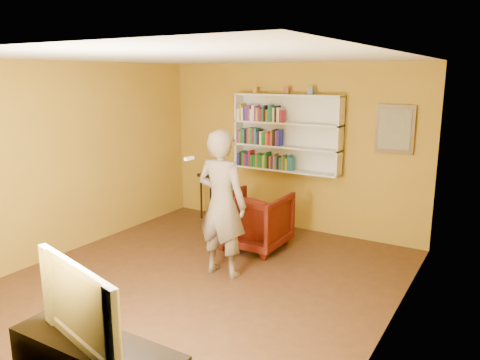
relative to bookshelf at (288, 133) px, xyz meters
name	(u,v)px	position (x,y,z in m)	size (l,w,h in m)	color
room_shell	(202,202)	(0.00, -2.41, -0.58)	(5.30, 5.80, 2.88)	#422715
bookshelf	(288,133)	(0.00, 0.00, 0.00)	(1.80, 0.29, 1.23)	silver
books_row_lower	(265,161)	(-0.37, -0.11, -0.47)	(1.01, 0.18, 0.27)	navy
books_row_middle	(260,137)	(-0.46, -0.11, -0.08)	(0.79, 0.19, 0.26)	#63287A
books_row_upper	(261,114)	(-0.45, -0.11, 0.30)	(0.82, 0.19, 0.27)	silver
ornament_left	(256,91)	(-0.58, -0.06, 0.67)	(0.07, 0.07, 0.09)	#AB7030
ornament_centre	(287,91)	(-0.01, -0.06, 0.67)	(0.08, 0.08, 0.11)	brown
ornament_right	(311,91)	(0.39, -0.06, 0.68)	(0.09, 0.09, 0.12)	slate
framed_painting	(395,129)	(1.65, 0.05, 0.16)	(0.55, 0.05, 0.70)	#523A17
console_table	(215,181)	(-1.33, -0.16, -0.91)	(0.50, 0.38, 0.82)	black
ruby_lustre	(215,163)	(-1.33, -0.16, -0.60)	(0.15, 0.15, 0.24)	maroon
armchair	(255,220)	(-0.01, -1.07, -1.17)	(0.90, 0.92, 0.84)	#400804
person	(222,204)	(0.10, -2.12, -0.66)	(0.68, 0.45, 1.87)	#695C4D
game_remote	(189,158)	(-0.12, -2.48, -0.05)	(0.04, 0.15, 0.04)	white
television	(92,301)	(0.60, -4.66, -0.73)	(1.15, 0.15, 0.66)	black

